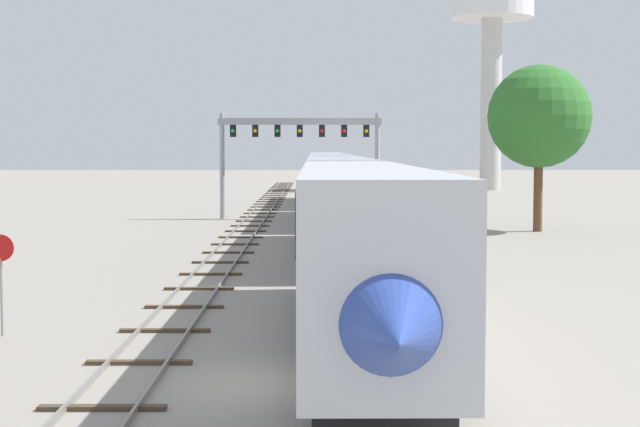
{
  "coord_description": "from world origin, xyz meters",
  "views": [
    {
      "loc": [
        0.78,
        -20.6,
        5.31
      ],
      "look_at": [
        1.0,
        12.0,
        3.0
      ],
      "focal_mm": 52.52,
      "sensor_mm": 36.0,
      "label": 1
    }
  ],
  "objects_px": {
    "signal_gantry": "(300,141)",
    "stop_sign": "(1,270)",
    "water_tower": "(492,17)",
    "trackside_tree_left": "(539,117)",
    "passenger_train": "(334,192)"
  },
  "relations": [
    {
      "from": "signal_gantry",
      "to": "trackside_tree_left",
      "type": "height_order",
      "value": "trackside_tree_left"
    },
    {
      "from": "stop_sign",
      "to": "signal_gantry",
      "type": "bearing_deg",
      "value": 79.84
    },
    {
      "from": "passenger_train",
      "to": "signal_gantry",
      "type": "height_order",
      "value": "signal_gantry"
    },
    {
      "from": "stop_sign",
      "to": "trackside_tree_left",
      "type": "relative_size",
      "value": 0.27
    },
    {
      "from": "passenger_train",
      "to": "trackside_tree_left",
      "type": "xyz_separation_m",
      "value": [
        12.96,
        1.97,
        4.63
      ]
    },
    {
      "from": "passenger_train",
      "to": "trackside_tree_left",
      "type": "distance_m",
      "value": 13.9
    },
    {
      "from": "trackside_tree_left",
      "to": "water_tower",
      "type": "bearing_deg",
      "value": 82.21
    },
    {
      "from": "passenger_train",
      "to": "stop_sign",
      "type": "relative_size",
      "value": 29.64
    },
    {
      "from": "signal_gantry",
      "to": "stop_sign",
      "type": "xyz_separation_m",
      "value": [
        -7.75,
        -43.23,
        -3.93
      ]
    },
    {
      "from": "water_tower",
      "to": "passenger_train",
      "type": "bearing_deg",
      "value": -109.15
    },
    {
      "from": "trackside_tree_left",
      "to": "stop_sign",
      "type": "bearing_deg",
      "value": -125.01
    },
    {
      "from": "water_tower",
      "to": "trackside_tree_left",
      "type": "height_order",
      "value": "water_tower"
    },
    {
      "from": "passenger_train",
      "to": "signal_gantry",
      "type": "bearing_deg",
      "value": 100.26
    },
    {
      "from": "water_tower",
      "to": "stop_sign",
      "type": "bearing_deg",
      "value": -108.76
    },
    {
      "from": "signal_gantry",
      "to": "trackside_tree_left",
      "type": "xyz_separation_m",
      "value": [
        15.21,
        -10.46,
        1.43
      ]
    }
  ]
}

